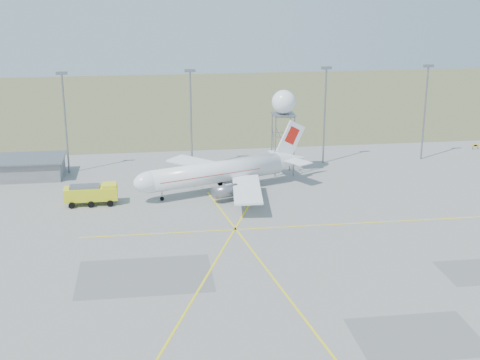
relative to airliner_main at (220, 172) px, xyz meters
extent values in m
plane|color=#9A9A95|center=(5.98, -49.79, -3.67)|extent=(400.00, 400.00, 0.00)
cube|color=#626D3B|center=(5.98, 90.21, -3.65)|extent=(400.00, 120.00, 0.03)
cube|color=gray|center=(-39.02, 14.21, -1.87)|extent=(18.00, 9.00, 3.60)
cube|color=slate|center=(-39.02, 14.21, 0.08)|extent=(19.00, 10.00, 0.30)
cylinder|color=slate|center=(-29.02, 16.21, 6.33)|extent=(0.36, 0.36, 20.00)
cube|color=slate|center=(-29.02, 16.21, 16.53)|extent=(2.20, 0.50, 0.60)
cylinder|color=slate|center=(-4.02, 16.21, 6.33)|extent=(0.36, 0.36, 20.00)
cube|color=slate|center=(-4.02, 16.21, 16.53)|extent=(2.20, 0.50, 0.60)
cylinder|color=slate|center=(23.98, 16.21, 6.33)|extent=(0.36, 0.36, 20.00)
cube|color=slate|center=(23.98, 16.21, 16.53)|extent=(2.20, 0.50, 0.60)
cylinder|color=slate|center=(45.98, 16.21, 6.33)|extent=(0.36, 0.36, 20.00)
cube|color=slate|center=(45.98, 16.21, 16.53)|extent=(2.20, 0.50, 0.60)
cylinder|color=black|center=(60.98, 22.21, -3.27)|extent=(0.10, 0.10, 0.80)
cylinder|color=black|center=(62.18, 22.21, -3.27)|extent=(0.10, 0.10, 0.80)
cube|color=yellow|center=(61.58, 22.21, -2.72)|extent=(1.60, 0.15, 0.50)
cube|color=black|center=(61.58, 22.13, -2.72)|extent=(0.80, 0.03, 0.30)
cylinder|color=white|center=(-0.57, -0.20, 0.10)|extent=(25.63, 12.45, 3.97)
ellipsoid|color=white|center=(-12.72, -4.56, 0.10)|extent=(7.32, 5.88, 3.97)
cube|color=black|center=(-13.84, -4.96, 0.70)|extent=(2.15, 2.56, 0.97)
cone|color=white|center=(14.38, 5.16, 0.40)|extent=(6.95, 5.75, 3.97)
cube|color=white|center=(14.38, 5.16, 4.57)|extent=(6.09, 2.43, 7.47)
cube|color=red|center=(14.57, 5.22, 5.26)|extent=(3.33, 1.47, 3.83)
cube|color=white|center=(12.84, 7.98, 0.90)|extent=(4.83, 6.21, 0.18)
cube|color=white|center=(14.99, 2.00, 0.90)|extent=(4.83, 6.21, 0.18)
cube|color=white|center=(-2.18, 8.71, -0.89)|extent=(14.70, 14.50, 0.36)
cube|color=white|center=(3.85, -8.11, -0.89)|extent=(6.47, 16.31, 0.36)
cylinder|color=slate|center=(-3.45, 4.88, -1.78)|extent=(4.69, 3.56, 2.28)
cylinder|color=slate|center=(0.44, -5.96, -1.78)|extent=(4.69, 3.56, 2.28)
cube|color=red|center=(-2.44, -0.87, 0.20)|extent=(20.04, 10.47, 0.12)
cylinder|color=black|center=(-10.85, -3.89, -3.22)|extent=(0.89, 0.89, 0.89)
cube|color=black|center=(1.30, 0.47, -3.22)|extent=(2.94, 5.94, 0.89)
cylinder|color=slate|center=(1.30, 0.47, -2.78)|extent=(0.30, 0.30, 1.79)
cylinder|color=slate|center=(11.90, 7.71, 2.44)|extent=(0.23, 0.23, 12.21)
cylinder|color=slate|center=(15.66, 7.71, 2.44)|extent=(0.23, 0.23, 12.21)
cylinder|color=slate|center=(15.66, 11.46, 2.44)|extent=(0.23, 0.23, 12.21)
cylinder|color=slate|center=(11.90, 11.46, 2.44)|extent=(0.23, 0.23, 12.21)
cube|color=slate|center=(13.78, 9.58, 8.54)|extent=(4.36, 4.36, 0.23)
sphere|color=white|center=(13.78, 9.58, 10.99)|extent=(4.70, 4.70, 4.70)
cube|color=yellow|center=(-23.15, -4.35, -1.64)|extent=(9.18, 3.17, 2.24)
cube|color=yellow|center=(-19.90, -4.30, -0.72)|extent=(2.48, 2.88, 1.42)
cube|color=black|center=(-19.19, -4.29, -0.62)|extent=(0.14, 2.64, 1.02)
cube|color=slate|center=(-24.16, -4.36, -0.32)|extent=(5.11, 2.51, 0.41)
camera|label=1|loc=(-12.81, -117.43, 35.30)|focal=50.00mm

